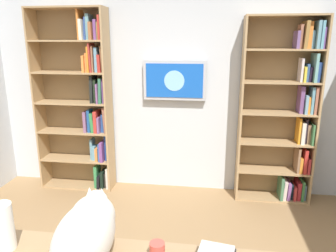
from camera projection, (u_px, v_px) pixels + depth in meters
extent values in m
cube|color=silver|center=(173.00, 82.00, 3.86)|extent=(4.52, 0.06, 2.70)
cube|color=tan|center=(316.00, 114.00, 3.54)|extent=(0.02, 0.28, 2.10)
cube|color=tan|center=(240.00, 112.00, 3.65)|extent=(0.02, 0.28, 2.10)
cube|color=#93754E|center=(275.00, 110.00, 3.72)|extent=(0.84, 0.01, 2.10)
cube|color=tan|center=(270.00, 197.00, 3.86)|extent=(0.80, 0.27, 0.02)
cube|color=tan|center=(272.00, 170.00, 3.77)|extent=(0.80, 0.27, 0.02)
cube|color=tan|center=(275.00, 142.00, 3.68)|extent=(0.80, 0.27, 0.02)
cube|color=tan|center=(278.00, 113.00, 3.59)|extent=(0.80, 0.27, 0.02)
cube|color=tan|center=(280.00, 82.00, 3.50)|extent=(0.80, 0.27, 0.02)
cube|color=tan|center=(283.00, 50.00, 3.41)|extent=(0.80, 0.27, 0.02)
cube|color=tan|center=(286.00, 15.00, 3.32)|extent=(0.80, 0.27, 0.02)
cube|color=#6A90AC|center=(303.00, 191.00, 3.78)|extent=(0.02, 0.16, 0.19)
cube|color=#3C7740|center=(301.00, 189.00, 3.77)|extent=(0.03, 0.19, 0.24)
cube|color=#B02A31|center=(297.00, 189.00, 3.80)|extent=(0.04, 0.21, 0.22)
cube|color=#C33937|center=(293.00, 191.00, 3.80)|extent=(0.03, 0.21, 0.17)
cube|color=#142930|center=(291.00, 191.00, 3.79)|extent=(0.03, 0.12, 0.18)
cube|color=#82518E|center=(288.00, 190.00, 3.79)|extent=(0.04, 0.19, 0.21)
cube|color=beige|center=(284.00, 188.00, 3.80)|extent=(0.05, 0.21, 0.23)
cube|color=#44734E|center=(281.00, 186.00, 3.80)|extent=(0.03, 0.24, 0.27)
cube|color=#B53133|center=(307.00, 164.00, 3.68)|extent=(0.03, 0.21, 0.18)
cube|color=#B92E26|center=(303.00, 160.00, 3.68)|extent=(0.04, 0.23, 0.28)
cube|color=orange|center=(299.00, 163.00, 3.70)|extent=(0.03, 0.21, 0.18)
cube|color=#8F694C|center=(297.00, 158.00, 3.70)|extent=(0.03, 0.23, 0.30)
cube|color=#3D7141|center=(311.00, 133.00, 3.59)|extent=(0.02, 0.23, 0.23)
cube|color=#956D4D|center=(308.00, 133.00, 3.60)|extent=(0.04, 0.13, 0.22)
cube|color=#271E25|center=(305.00, 130.00, 3.61)|extent=(0.02, 0.15, 0.28)
cube|color=silver|center=(301.00, 132.00, 3.61)|extent=(0.04, 0.21, 0.24)
cube|color=orange|center=(298.00, 130.00, 3.60)|extent=(0.02, 0.17, 0.29)
cube|color=#A4654E|center=(314.00, 100.00, 3.50)|extent=(0.03, 0.20, 0.30)
cube|color=#639BAC|center=(311.00, 100.00, 3.50)|extent=(0.03, 0.16, 0.29)
cube|color=orange|center=(307.00, 105.00, 3.52)|extent=(0.03, 0.17, 0.19)
cube|color=#729DB0|center=(305.00, 104.00, 3.52)|extent=(0.03, 0.21, 0.20)
cube|color=#6F4778|center=(301.00, 99.00, 3.53)|extent=(0.04, 0.17, 0.30)
cube|color=#28458B|center=(317.00, 72.00, 3.43)|extent=(0.05, 0.20, 0.21)
cube|color=#6BA49F|center=(314.00, 68.00, 3.40)|extent=(0.03, 0.22, 0.30)
cube|color=black|center=(309.00, 74.00, 3.44)|extent=(0.04, 0.14, 0.16)
cube|color=#35548C|center=(307.00, 73.00, 3.44)|extent=(0.03, 0.14, 0.19)
cube|color=gold|center=(304.00, 74.00, 3.44)|extent=(0.02, 0.17, 0.16)
cube|color=silver|center=(301.00, 70.00, 3.44)|extent=(0.02, 0.16, 0.25)
cube|color=#6F478E|center=(322.00, 38.00, 3.33)|extent=(0.02, 0.21, 0.22)
cube|color=#61A0B2|center=(320.00, 35.00, 3.31)|extent=(0.03, 0.22, 0.28)
cube|color=#6596A6|center=(317.00, 35.00, 3.31)|extent=(0.03, 0.20, 0.28)
cube|color=#6296B1|center=(312.00, 40.00, 3.35)|extent=(0.03, 0.13, 0.18)
cube|color=orange|center=(309.00, 35.00, 3.34)|extent=(0.04, 0.12, 0.28)
cube|color=olive|center=(305.00, 35.00, 3.33)|extent=(0.04, 0.21, 0.28)
cube|color=#A2684C|center=(300.00, 37.00, 3.36)|extent=(0.03, 0.15, 0.25)
cube|color=slate|center=(296.00, 40.00, 3.36)|extent=(0.03, 0.21, 0.18)
cube|color=tan|center=(108.00, 103.00, 3.84)|extent=(0.02, 0.28, 2.21)
cube|color=tan|center=(39.00, 102.00, 3.96)|extent=(0.02, 0.28, 2.21)
cube|color=#93754E|center=(78.00, 101.00, 4.03)|extent=(0.92, 0.01, 2.21)
cube|color=tan|center=(80.00, 185.00, 4.18)|extent=(0.88, 0.27, 0.02)
cube|color=tan|center=(78.00, 158.00, 4.09)|extent=(0.88, 0.27, 0.02)
cube|color=tan|center=(75.00, 131.00, 3.99)|extent=(0.88, 0.27, 0.02)
cube|color=tan|center=(73.00, 103.00, 3.90)|extent=(0.88, 0.27, 0.02)
cube|color=tan|center=(71.00, 72.00, 3.81)|extent=(0.88, 0.27, 0.02)
cube|color=tan|center=(68.00, 41.00, 3.71)|extent=(0.88, 0.27, 0.02)
cube|color=tan|center=(66.00, 8.00, 3.62)|extent=(0.88, 0.27, 0.02)
cube|color=beige|center=(109.00, 177.00, 4.08)|extent=(0.03, 0.18, 0.27)
cube|color=black|center=(107.00, 179.00, 4.11)|extent=(0.02, 0.18, 0.19)
cube|color=black|center=(104.00, 178.00, 4.09)|extent=(0.04, 0.18, 0.22)
cube|color=black|center=(101.00, 180.00, 4.11)|extent=(0.04, 0.23, 0.17)
cube|color=#37864C|center=(97.00, 175.00, 4.10)|extent=(0.04, 0.17, 0.29)
cube|color=#294A9B|center=(108.00, 147.00, 3.99)|extent=(0.04, 0.12, 0.32)
cube|color=#784289|center=(104.00, 150.00, 3.99)|extent=(0.04, 0.23, 0.25)
cube|color=#37589B|center=(101.00, 151.00, 4.01)|extent=(0.02, 0.21, 0.22)
cube|color=orange|center=(99.00, 153.00, 4.02)|extent=(0.03, 0.22, 0.17)
cube|color=#5F98AF|center=(95.00, 152.00, 4.02)|extent=(0.04, 0.12, 0.18)
cube|color=#618E9C|center=(93.00, 148.00, 4.03)|extent=(0.03, 0.13, 0.27)
cube|color=#9A604C|center=(106.00, 120.00, 3.89)|extent=(0.04, 0.18, 0.31)
cube|color=#2D5296|center=(104.00, 123.00, 3.92)|extent=(0.05, 0.13, 0.22)
cube|color=slate|center=(100.00, 124.00, 3.91)|extent=(0.02, 0.20, 0.19)
cube|color=red|center=(97.00, 121.00, 3.90)|extent=(0.04, 0.18, 0.27)
cube|color=#338546|center=(94.00, 122.00, 3.92)|extent=(0.05, 0.17, 0.24)
cube|color=#215291|center=(90.00, 120.00, 3.91)|extent=(0.03, 0.13, 0.28)
cube|color=slate|center=(87.00, 121.00, 3.94)|extent=(0.03, 0.20, 0.26)
cube|color=#724084|center=(105.00, 91.00, 3.80)|extent=(0.03, 0.13, 0.29)
cube|color=#357051|center=(102.00, 90.00, 3.82)|extent=(0.04, 0.22, 0.30)
cube|color=#855388|center=(99.00, 93.00, 3.81)|extent=(0.02, 0.21, 0.23)
cube|color=black|center=(96.00, 91.00, 3.81)|extent=(0.03, 0.14, 0.28)
cube|color=black|center=(93.00, 89.00, 3.83)|extent=(0.04, 0.19, 0.32)
cube|color=#91603A|center=(103.00, 59.00, 3.70)|extent=(0.04, 0.12, 0.30)
cube|color=#B13028|center=(101.00, 63.00, 3.73)|extent=(0.04, 0.19, 0.20)
cube|color=#689AB3|center=(97.00, 60.00, 3.71)|extent=(0.03, 0.14, 0.28)
cube|color=#936144|center=(95.00, 59.00, 3.73)|extent=(0.02, 0.20, 0.30)
cube|color=#AB372E|center=(92.00, 58.00, 3.71)|extent=(0.03, 0.19, 0.33)
cube|color=orange|center=(91.00, 59.00, 3.72)|extent=(0.02, 0.21, 0.29)
cube|color=orange|center=(88.00, 63.00, 3.73)|extent=(0.02, 0.16, 0.22)
cube|color=orange|center=(86.00, 64.00, 3.75)|extent=(0.03, 0.24, 0.19)
cube|color=#B7342A|center=(101.00, 28.00, 3.60)|extent=(0.02, 0.22, 0.27)
cube|color=olive|center=(100.00, 31.00, 3.63)|extent=(0.02, 0.17, 0.20)
cube|color=#7A4C90|center=(97.00, 30.00, 3.64)|extent=(0.03, 0.17, 0.22)
cube|color=#9F6038|center=(93.00, 31.00, 3.63)|extent=(0.03, 0.22, 0.19)
cube|color=#689AA1|center=(89.00, 27.00, 3.65)|extent=(0.04, 0.15, 0.28)
cube|color=#2E488C|center=(87.00, 29.00, 3.66)|extent=(0.04, 0.14, 0.25)
cube|color=beige|center=(83.00, 30.00, 3.64)|extent=(0.03, 0.19, 0.23)
cube|color=orange|center=(80.00, 25.00, 3.64)|extent=(0.02, 0.18, 0.33)
cube|color=#B7B7BC|center=(175.00, 80.00, 3.77)|extent=(0.74, 0.06, 0.47)
cube|color=blue|center=(174.00, 81.00, 3.74)|extent=(0.67, 0.01, 0.40)
cylinder|color=#8CCCEA|center=(174.00, 81.00, 3.73)|extent=(0.24, 0.00, 0.24)
ellipsoid|color=silver|center=(85.00, 237.00, 1.56)|extent=(0.27, 0.50, 0.31)
ellipsoid|color=silver|center=(93.00, 218.00, 1.66)|extent=(0.23, 0.27, 0.23)
sphere|color=silver|center=(96.00, 201.00, 1.71)|extent=(0.12, 0.12, 0.12)
cone|color=silver|center=(102.00, 194.00, 1.69)|extent=(0.06, 0.06, 0.07)
cone|color=silver|center=(90.00, 193.00, 1.70)|extent=(0.06, 0.06, 0.07)
cone|color=beige|center=(102.00, 195.00, 1.68)|extent=(0.03, 0.03, 0.05)
cone|color=beige|center=(89.00, 195.00, 1.69)|extent=(0.03, 0.03, 0.05)
cylinder|color=white|center=(3.00, 227.00, 1.70)|extent=(0.11, 0.11, 0.26)
cylinder|color=#D84C3F|center=(157.00, 251.00, 1.63)|extent=(0.08, 0.08, 0.10)
cube|color=beige|center=(216.00, 251.00, 1.60)|extent=(0.19, 0.13, 0.03)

